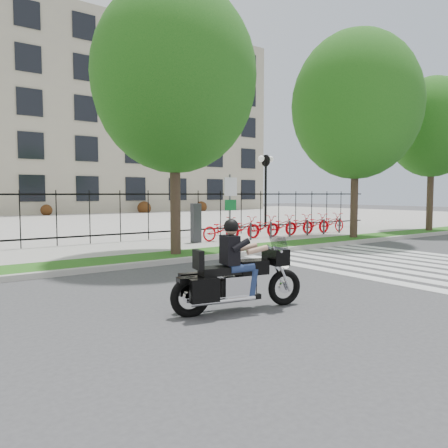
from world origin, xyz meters
TOP-DOWN VIEW (x-y plane):
  - ground at (0.00, 0.00)m, footprint 120.00×120.00m
  - curb at (0.00, 4.10)m, footprint 60.00×0.20m
  - grass_verge at (0.00, 4.95)m, footprint 60.00×1.50m
  - sidewalk at (0.00, 7.45)m, footprint 60.00×3.50m
  - plaza at (0.00, 25.00)m, footprint 80.00×34.00m
  - crosswalk_stripes at (4.83, 0.00)m, footprint 5.70×8.00m
  - iron_fence at (0.00, 9.20)m, footprint 30.00×0.06m
  - lamp_post_right at (10.00, 12.00)m, footprint 1.06×0.70m
  - street_tree_1 at (0.03, 4.95)m, footprint 5.00×5.00m
  - street_tree_2 at (8.80, 4.95)m, footprint 5.40×5.40m
  - street_tree_3 at (14.92, 4.95)m, footprint 4.37×4.37m
  - bike_share_station at (6.63, 7.20)m, footprint 8.86×0.85m
  - sign_pole_regulatory at (1.88, 4.58)m, footprint 0.50×0.09m
  - motorcycle_rider at (-2.13, -0.99)m, footprint 2.46×1.00m

SIDE VIEW (x-z plane):
  - ground at x=0.00m, z-range 0.00..0.00m
  - crosswalk_stripes at x=4.83m, z-range 0.00..0.01m
  - plaza at x=0.00m, z-range 0.00..0.10m
  - curb at x=0.00m, z-range 0.00..0.15m
  - grass_verge at x=0.00m, z-range 0.00..0.15m
  - sidewalk at x=0.00m, z-range 0.00..0.15m
  - bike_share_station at x=6.63m, z-range -0.13..1.37m
  - motorcycle_rider at x=-2.13m, z-range -0.32..1.60m
  - iron_fence at x=0.00m, z-range 0.15..2.15m
  - sign_pole_regulatory at x=1.88m, z-range 0.49..2.99m
  - lamp_post_right at x=10.00m, z-range 1.08..5.33m
  - street_tree_3 at x=14.92m, z-range 1.49..9.23m
  - street_tree_1 at x=0.03m, z-range 1.39..9.64m
  - street_tree_2 at x=8.80m, z-range 1.39..10.09m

